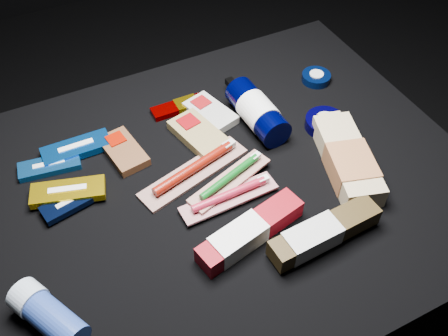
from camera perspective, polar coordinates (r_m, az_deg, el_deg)
name	(u,v)px	position (r m, az deg, el deg)	size (l,w,h in m)	color
ground	(220,283)	(1.30, -0.41, -12.99)	(3.00, 3.00, 0.00)	black
cloth_table	(220,239)	(1.13, -0.46, -8.08)	(0.98, 0.78, 0.40)	black
luna_bar_0	(50,166)	(1.04, -19.30, 0.21)	(0.12, 0.06, 0.02)	#1457A3
luna_bar_1	(77,148)	(1.05, -16.49, 2.16)	(0.14, 0.05, 0.02)	#09479B
luna_bar_2	(71,202)	(0.96, -17.04, -3.77)	(0.12, 0.06, 0.01)	black
luna_bar_3	(68,192)	(0.97, -17.38, -2.60)	(0.14, 0.09, 0.02)	#C79F0B
clif_bar_0	(122,150)	(1.03, -11.55, 2.06)	(0.08, 0.12, 0.02)	brown
clif_bar_1	(209,112)	(1.09, -1.73, 6.46)	(0.09, 0.13, 0.02)	#B1B1A9
clif_bar_2	(197,133)	(1.04, -3.12, 4.05)	(0.10, 0.14, 0.02)	olive
power_bar	(181,106)	(1.11, -4.93, 7.07)	(0.12, 0.04, 0.01)	#7E0000
lotion_bottle	(257,111)	(1.06, 3.81, 6.46)	(0.07, 0.21, 0.07)	black
cream_tin_upper	(316,77)	(1.20, 10.48, 10.15)	(0.07, 0.07, 0.02)	black
cream_tin_lower	(325,123)	(1.08, 11.48, 5.07)	(0.09, 0.09, 0.03)	black
bodywash_bottle	(347,160)	(1.00, 13.93, 0.85)	(0.14, 0.24, 0.05)	#CEB688
deodorant_stick	(48,315)	(0.83, -19.51, -15.54)	(0.11, 0.14, 0.05)	navy
toothbrush_pack_0	(195,170)	(0.97, -3.33, -0.18)	(0.24, 0.11, 0.03)	#A49E9A
toothbrush_pack_1	(230,196)	(0.92, 0.72, -3.19)	(0.19, 0.05, 0.02)	#BBB1AE
toothbrush_pack_2	(231,178)	(0.94, 0.77, -1.14)	(0.19, 0.10, 0.02)	#B3ABA7
toothpaste_carton_red	(246,234)	(0.87, 2.57, -7.54)	(0.22, 0.09, 0.04)	maroon
toothpaste_carton_green	(320,234)	(0.88, 10.94, -7.44)	(0.21, 0.06, 0.04)	#372911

